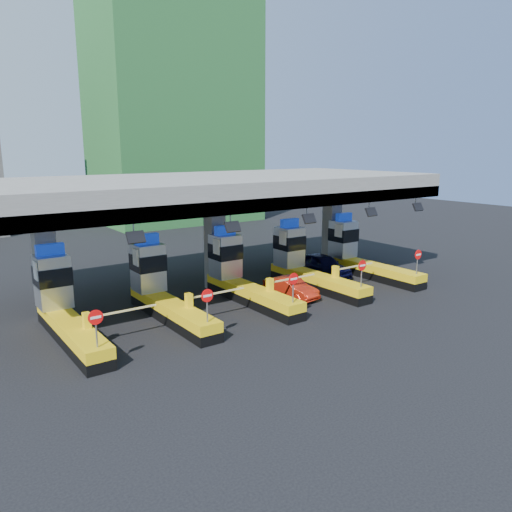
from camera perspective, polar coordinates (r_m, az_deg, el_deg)
ground at (r=29.32m, az=-1.59°, el=-4.99°), size 120.00×120.00×0.00m
toll_canopy at (r=30.53m, az=-4.70°, el=7.41°), size 28.00×12.09×7.00m
toll_lane_far_left at (r=25.24m, az=-21.22°, el=-5.39°), size 4.43×8.00×4.16m
toll_lane_left at (r=26.81m, az=-10.84°, el=-3.75°), size 4.43×8.00×4.16m
toll_lane_center at (r=29.16m, az=-1.91°, el=-2.23°), size 4.43×8.00×4.16m
toll_lane_right at (r=32.12m, az=5.53°, el=-0.92°), size 4.43×8.00×4.16m
toll_lane_far_right at (r=35.54m, az=11.61°, el=0.16°), size 4.43×8.00×4.16m
bg_building_scaffold at (r=61.98m, az=-9.43°, el=17.01°), size 18.00×12.00×28.00m
van at (r=34.71m, az=7.65°, el=-1.04°), size 1.91×4.58×1.55m
red_car at (r=29.58m, az=4.00°, el=-3.65°), size 1.67×3.73×1.19m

